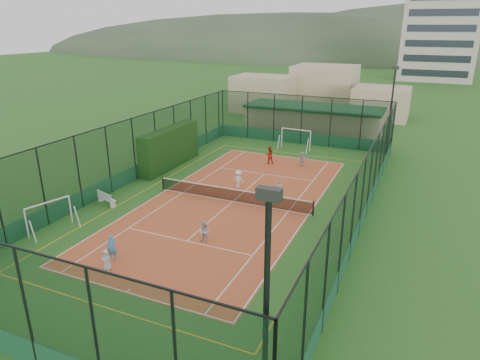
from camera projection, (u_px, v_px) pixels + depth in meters
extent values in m
plane|color=#2C6021|center=(233.00, 202.00, 30.19)|extent=(300.00, 300.00, 0.00)
cube|color=#BD422A|center=(233.00, 202.00, 30.19)|extent=(11.17, 23.97, 0.01)
cube|color=beige|center=(444.00, 8.00, 91.01)|extent=(15.00, 12.00, 30.00)
cube|color=black|center=(170.00, 148.00, 37.11)|extent=(1.17, 7.82, 3.42)
imported|color=silver|center=(106.00, 260.00, 21.55)|extent=(0.64, 0.50, 1.16)
imported|color=#4591C4|center=(112.00, 248.00, 22.49)|extent=(0.63, 0.53, 1.45)
imported|color=silver|center=(204.00, 232.00, 24.34)|extent=(0.72, 0.61, 1.31)
imported|color=white|center=(238.00, 179.00, 32.44)|extent=(0.92, 0.55, 1.39)
imported|color=silver|center=(279.00, 190.00, 30.29)|extent=(0.91, 0.56, 1.44)
imported|color=silver|center=(302.00, 159.00, 37.65)|extent=(1.18, 0.44, 1.25)
imported|color=#AA2812|center=(269.00, 155.00, 38.18)|extent=(0.97, 0.92, 1.58)
sphere|color=#CCE033|center=(274.00, 199.00, 30.47)|extent=(0.07, 0.07, 0.07)
sphere|color=#CCE033|center=(281.00, 206.00, 29.35)|extent=(0.07, 0.07, 0.07)
sphere|color=#CCE033|center=(264.00, 200.00, 30.37)|extent=(0.07, 0.07, 0.07)
sphere|color=#CCE033|center=(245.00, 192.00, 31.78)|extent=(0.07, 0.07, 0.07)
sphere|color=#CCE033|center=(239.00, 197.00, 30.87)|extent=(0.07, 0.07, 0.07)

